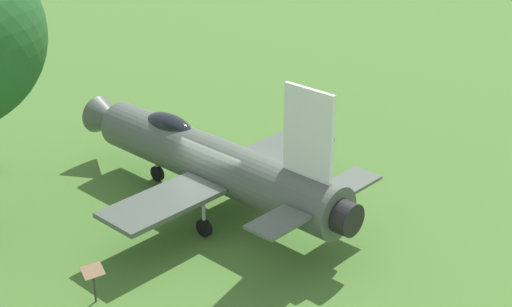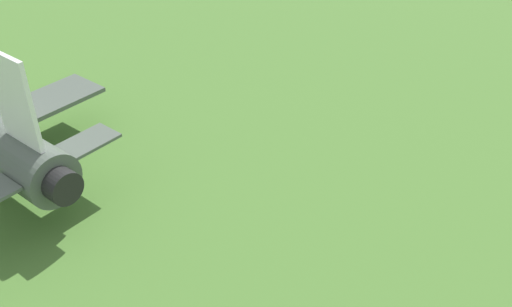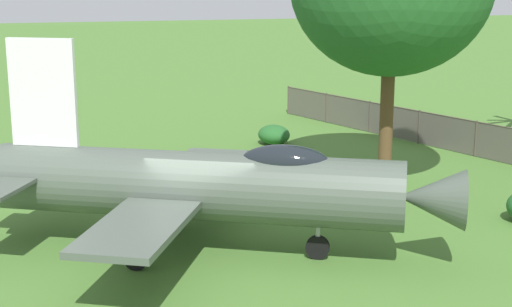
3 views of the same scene
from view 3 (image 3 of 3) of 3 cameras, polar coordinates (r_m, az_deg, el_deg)
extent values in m
plane|color=#47722D|center=(19.92, -4.51, -7.22)|extent=(200.00, 200.00, 0.00)
cylinder|color=#4C564C|center=(19.38, -4.60, -2.41)|extent=(10.18, 6.29, 1.74)
cone|color=#4C564C|center=(18.72, 12.98, -3.29)|extent=(2.09, 2.04, 1.48)
ellipsoid|color=black|center=(18.72, 2.20, -0.61)|extent=(2.37, 1.79, 0.84)
cube|color=white|center=(20.34, -15.67, 4.41)|extent=(1.67, 0.94, 2.79)
cube|color=#4C564C|center=(22.20, -3.95, -0.96)|extent=(3.42, 4.32, 0.16)
cube|color=#4C564C|center=(17.04, -8.85, -5.52)|extent=(3.42, 4.32, 0.16)
cube|color=#4C564C|center=(22.48, -14.30, -0.14)|extent=(1.79, 2.10, 0.10)
cylinder|color=#A5A8AD|center=(19.04, 4.67, -5.24)|extent=(0.12, 0.12, 1.26)
cylinder|color=black|center=(19.25, 4.63, -7.02)|extent=(0.62, 0.43, 0.60)
cylinder|color=#A5A8AD|center=(21.34, -6.16, -3.22)|extent=(0.12, 0.12, 1.26)
cylinder|color=black|center=(21.53, -6.12, -4.83)|extent=(0.62, 0.43, 0.60)
cylinder|color=#A5A8AD|center=(18.51, -9.02, -5.91)|extent=(0.12, 0.12, 1.26)
cylinder|color=black|center=(18.73, -8.95, -7.73)|extent=(0.62, 0.43, 0.60)
cylinder|color=brown|center=(25.08, 9.74, 2.81)|extent=(0.44, 0.44, 4.98)
cylinder|color=#4C4238|center=(30.89, 16.12, 1.08)|extent=(0.08, 0.08, 1.43)
cylinder|color=#4C4238|center=(32.70, 12.09, 1.96)|extent=(0.08, 0.08, 1.43)
cylinder|color=#4C4238|center=(34.66, 8.49, 2.74)|extent=(0.08, 0.08, 1.43)
cylinder|color=#4C4238|center=(36.74, 5.29, 3.43)|extent=(0.08, 0.08, 1.43)
cylinder|color=#4C4238|center=(38.93, 2.43, 4.03)|extent=(0.08, 0.08, 1.43)
cylinder|color=#4C4238|center=(29.92, 18.41, 1.84)|extent=(9.34, 24.56, 0.05)
cube|color=#59544C|center=(30.05, 18.32, 0.59)|extent=(9.31, 24.55, 1.38)
ellipsoid|color=#235B26|center=(31.93, 1.35, 1.42)|extent=(1.31, 1.57, 0.81)
cylinder|color=#333333|center=(25.80, -3.96, -1.38)|extent=(0.06, 0.06, 0.90)
cube|color=olive|center=(25.66, -3.98, -0.15)|extent=(0.69, 0.71, 0.25)
camera|label=1|loc=(40.37, -22.91, 20.16)|focal=51.97mm
camera|label=2|loc=(33.97, -33.81, 19.12)|focal=40.14mm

